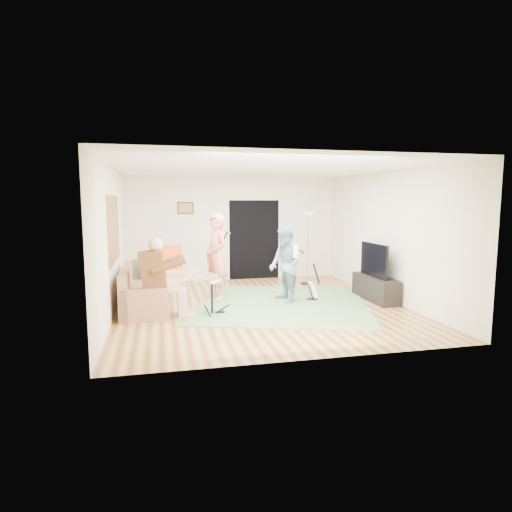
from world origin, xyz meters
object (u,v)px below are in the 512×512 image
at_px(singer, 216,257).
at_px(dining_chair, 174,276).
at_px(guitarist, 285,265).
at_px(television, 374,260).
at_px(torchiere_lamp, 308,235).
at_px(guitar_spare, 313,290).
at_px(tv_cabinet, 375,288).
at_px(drum_kit, 212,297).
at_px(sofa, 141,295).

bearing_deg(singer, dining_chair, -156.18).
distance_m(guitarist, television, 1.89).
height_order(singer, torchiere_lamp, torchiere_lamp).
xyz_separation_m(guitarist, guitar_spare, (0.62, 0.05, -0.56)).
bearing_deg(dining_chair, torchiere_lamp, -4.71).
bearing_deg(guitarist, tv_cabinet, 74.46).
xyz_separation_m(singer, television, (3.20, -0.83, -0.05)).
distance_m(guitarist, dining_chair, 2.69).
distance_m(drum_kit, television, 3.51).
distance_m(sofa, guitar_spare, 3.49).
relative_size(singer, torchiere_lamp, 1.00).
xyz_separation_m(sofa, tv_cabinet, (4.79, -0.26, -0.02)).
bearing_deg(singer, torchiere_lamp, 95.24).
bearing_deg(guitarist, torchiere_lamp, 138.61).
relative_size(drum_kit, television, 0.68).
relative_size(guitarist, television, 1.47).
xyz_separation_m(dining_chair, television, (4.07, -1.73, 0.47)).
xyz_separation_m(drum_kit, television, (3.45, 0.39, 0.54)).
distance_m(sofa, television, 4.78).
bearing_deg(guitarist, guitar_spare, 85.68).
xyz_separation_m(singer, dining_chair, (-0.86, 0.90, -0.52)).
distance_m(guitar_spare, tv_cabinet, 1.33).
bearing_deg(drum_kit, torchiere_lamp, 41.38).
height_order(drum_kit, torchiere_lamp, torchiere_lamp).
bearing_deg(dining_chair, tv_cabinet, -32.06).
relative_size(singer, dining_chair, 1.69).
xyz_separation_m(dining_chair, tv_cabinet, (4.12, -1.73, -0.13)).
distance_m(sofa, guitarist, 2.91).
distance_m(tv_cabinet, television, 0.60).
bearing_deg(torchiere_lamp, drum_kit, -138.62).
xyz_separation_m(guitarist, television, (1.87, -0.22, 0.07)).
distance_m(sofa, dining_chair, 1.62).
bearing_deg(guitar_spare, torchiere_lamp, 73.84).
relative_size(drum_kit, guitar_spare, 0.92).
distance_m(sofa, singer, 1.76).
height_order(sofa, tv_cabinet, sofa).
bearing_deg(guitarist, singer, -123.93).
bearing_deg(sofa, dining_chair, 65.28).
xyz_separation_m(torchiere_lamp, dining_chair, (-3.32, -0.26, -0.86)).
xyz_separation_m(drum_kit, singer, (0.25, 1.22, 0.59)).
bearing_deg(singer, tv_cabinet, 55.57).
xyz_separation_m(sofa, guitarist, (2.87, -0.05, 0.50)).
distance_m(guitar_spare, television, 1.42).
bearing_deg(dining_chair, sofa, -123.99).
xyz_separation_m(sofa, drum_kit, (1.29, -0.65, 0.04)).
xyz_separation_m(singer, guitar_spare, (1.95, -0.56, -0.68)).
relative_size(singer, guitar_spare, 2.34).
bearing_deg(dining_chair, singer, -55.38).
bearing_deg(dining_chair, guitar_spare, -36.67).
bearing_deg(torchiere_lamp, guitar_spare, -106.16).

